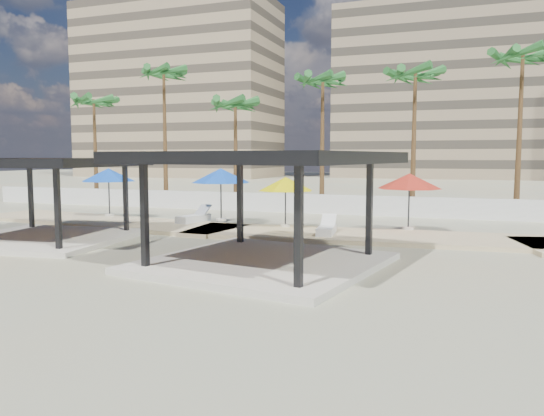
{
  "coord_description": "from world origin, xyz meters",
  "views": [
    {
      "loc": [
        6.08,
        -15.86,
        3.56
      ],
      "look_at": [
        -1.5,
        4.92,
        1.4
      ],
      "focal_mm": 35.0,
      "sensor_mm": 36.0,
      "label": 1
    }
  ],
  "objects_px": {
    "lounger_a": "(194,218)",
    "umbrella_a": "(108,175)",
    "pavilion_west": "(42,192)",
    "umbrella_c": "(409,181)",
    "lounger_b": "(327,230)",
    "pavilion_central": "(263,199)"
  },
  "relations": [
    {
      "from": "pavilion_central",
      "to": "umbrella_a",
      "type": "xyz_separation_m",
      "value": [
        -12.86,
        9.11,
        0.3
      ]
    },
    {
      "from": "umbrella_c",
      "to": "lounger_a",
      "type": "bearing_deg",
      "value": -175.38
    },
    {
      "from": "lounger_a",
      "to": "lounger_b",
      "type": "xyz_separation_m",
      "value": [
        7.5,
        -1.8,
        -0.01
      ]
    },
    {
      "from": "umbrella_c",
      "to": "pavilion_west",
      "type": "bearing_deg",
      "value": -151.97
    },
    {
      "from": "pavilion_central",
      "to": "lounger_a",
      "type": "distance_m",
      "value": 11.07
    },
    {
      "from": "pavilion_west",
      "to": "umbrella_a",
      "type": "bearing_deg",
      "value": 100.44
    },
    {
      "from": "lounger_a",
      "to": "pavilion_west",
      "type": "bearing_deg",
      "value": 163.56
    },
    {
      "from": "pavilion_west",
      "to": "umbrella_c",
      "type": "relative_size",
      "value": 2.58
    },
    {
      "from": "pavilion_central",
      "to": "umbrella_c",
      "type": "distance_m",
      "value": 9.92
    },
    {
      "from": "umbrella_c",
      "to": "lounger_a",
      "type": "relative_size",
      "value": 1.29
    },
    {
      "from": "umbrella_a",
      "to": "lounger_a",
      "type": "distance_m",
      "value": 6.24
    },
    {
      "from": "pavilion_central",
      "to": "umbrella_a",
      "type": "height_order",
      "value": "pavilion_central"
    },
    {
      "from": "umbrella_a",
      "to": "lounger_a",
      "type": "height_order",
      "value": "umbrella_a"
    },
    {
      "from": "umbrella_c",
      "to": "lounger_a",
      "type": "distance_m",
      "value": 10.95
    },
    {
      "from": "umbrella_c",
      "to": "lounger_b",
      "type": "bearing_deg",
      "value": -140.37
    },
    {
      "from": "lounger_a",
      "to": "lounger_b",
      "type": "bearing_deg",
      "value": -92.31
    },
    {
      "from": "pavilion_central",
      "to": "lounger_b",
      "type": "distance_m",
      "value": 6.81
    },
    {
      "from": "pavilion_west",
      "to": "umbrella_a",
      "type": "relative_size",
      "value": 1.96
    },
    {
      "from": "pavilion_west",
      "to": "umbrella_a",
      "type": "xyz_separation_m",
      "value": [
        -2.31,
        7.48,
        0.43
      ]
    },
    {
      "from": "lounger_b",
      "to": "pavilion_central",
      "type": "bearing_deg",
      "value": 169.18
    },
    {
      "from": "pavilion_central",
      "to": "umbrella_a",
      "type": "bearing_deg",
      "value": 154.67
    },
    {
      "from": "lounger_a",
      "to": "umbrella_a",
      "type": "bearing_deg",
      "value": 93.63
    }
  ]
}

